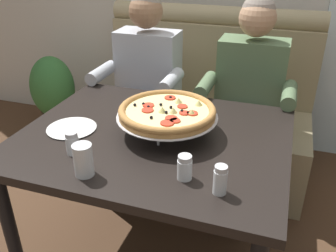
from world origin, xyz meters
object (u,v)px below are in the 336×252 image
at_px(shaker_parmesan, 185,169).
at_px(drinking_glass, 84,162).
at_px(dining_table, 154,151).
at_px(shaker_pepper_flakes, 72,145).
at_px(booth_bench, 201,117).
at_px(diner_right, 248,96).
at_px(potted_plant, 53,93).
at_px(diner_left, 143,83).
at_px(pizza, 167,112).
at_px(plate_near_left, 72,127).
at_px(shaker_oregano, 220,182).

bearing_deg(shaker_parmesan, drinking_glass, -165.16).
relative_size(dining_table, shaker_pepper_flakes, 12.37).
height_order(booth_bench, diner_right, diner_right).
xyz_separation_m(shaker_pepper_flakes, potted_plant, (-1.03, 1.28, -0.41)).
distance_m(diner_left, pizza, 0.78).
bearing_deg(booth_bench, drinking_glass, -95.72).
distance_m(shaker_pepper_flakes, drinking_glass, 0.17).
xyz_separation_m(shaker_parmesan, potted_plant, (-1.52, 1.30, -0.40)).
relative_size(dining_table, plate_near_left, 5.22).
bearing_deg(dining_table, drinking_glass, -109.52).
relative_size(diner_right, drinking_glass, 10.03).
relative_size(booth_bench, plate_near_left, 6.47).
xyz_separation_m(shaker_pepper_flakes, plate_near_left, (-0.12, 0.18, -0.03)).
xyz_separation_m(diner_right, shaker_oregano, (0.03, -1.01, 0.09)).
relative_size(diner_left, potted_plant, 1.82).
distance_m(pizza, drinking_glass, 0.46).
xyz_separation_m(dining_table, diner_right, (0.34, 0.69, 0.05)).
height_order(pizza, drinking_glass, pizza).
height_order(diner_left, shaker_pepper_flakes, diner_left).
bearing_deg(shaker_oregano, potted_plant, 140.93).
bearing_deg(drinking_glass, diner_left, 100.72).
bearing_deg(booth_bench, shaker_pepper_flakes, -101.89).
height_order(pizza, shaker_parmesan, pizza).
bearing_deg(plate_near_left, shaker_parmesan, -18.77).
distance_m(diner_left, plate_near_left, 0.77).
bearing_deg(diner_left, plate_near_left, -93.30).
relative_size(diner_left, shaker_oregano, 11.58).
xyz_separation_m(shaker_pepper_flakes, shaker_parmesan, (0.48, -0.02, -0.00)).
bearing_deg(potted_plant, shaker_pepper_flakes, -51.08).
height_order(dining_table, diner_right, diner_right).
bearing_deg(dining_table, shaker_pepper_flakes, -134.72).
bearing_deg(drinking_glass, diner_right, 66.28).
relative_size(diner_right, pizza, 2.80).
bearing_deg(shaker_oregano, booth_bench, 106.04).
relative_size(booth_bench, dining_table, 1.24).
height_order(shaker_oregano, drinking_glass, drinking_glass).
height_order(diner_right, plate_near_left, diner_right).
height_order(dining_table, potted_plant, dining_table).
distance_m(drinking_glass, potted_plant, 1.86).
height_order(diner_right, drinking_glass, diner_right).
distance_m(diner_right, plate_near_left, 1.05).
distance_m(diner_left, drinking_glass, 1.09).
distance_m(pizza, shaker_oregano, 0.48).
relative_size(diner_right, plate_near_left, 5.54).
relative_size(diner_right, shaker_pepper_flakes, 13.11).
xyz_separation_m(diner_left, shaker_oregano, (0.70, -1.01, 0.09)).
distance_m(diner_right, shaker_oregano, 1.02).
xyz_separation_m(pizza, shaker_parmesan, (0.17, -0.32, -0.06)).
bearing_deg(diner_right, potted_plant, 168.46).
bearing_deg(diner_left, shaker_oregano, -55.26).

